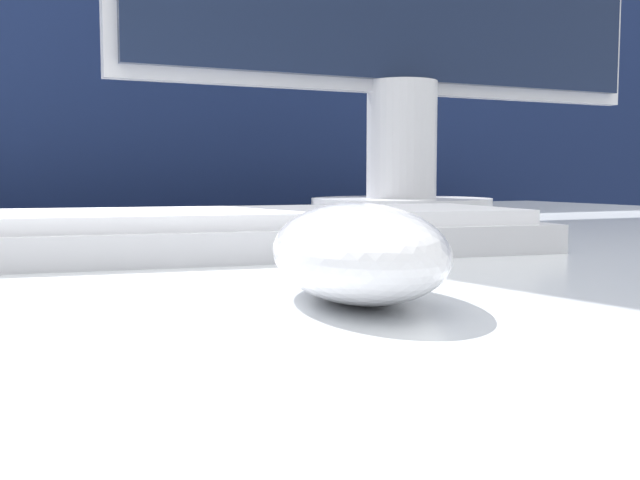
{
  "coord_description": "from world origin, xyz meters",
  "views": [
    {
      "loc": [
        -0.08,
        -0.48,
        0.82
      ],
      "look_at": [
        0.04,
        -0.23,
        0.79
      ],
      "focal_mm": 42.0,
      "sensor_mm": 36.0,
      "label": 1
    }
  ],
  "objects": [
    {
      "name": "computer_mouse_near",
      "position": [
        0.04,
        -0.26,
        0.79
      ],
      "size": [
        0.08,
        0.11,
        0.03
      ],
      "rotation": [
        0.0,
        0.0,
        -0.26
      ],
      "color": "white",
      "rests_on": "desk"
    },
    {
      "name": "keyboard",
      "position": [
        0.0,
        -0.08,
        0.78
      ],
      "size": [
        0.47,
        0.18,
        0.02
      ],
      "rotation": [
        0.0,
        0.0,
        -0.13
      ],
      "color": "silver",
      "rests_on": "desk"
    },
    {
      "name": "partition_panel",
      "position": [
        0.0,
        0.66,
        0.64
      ],
      "size": [
        5.0,
        0.03,
        1.29
      ],
      "color": "navy",
      "rests_on": "ground_plane"
    }
  ]
}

